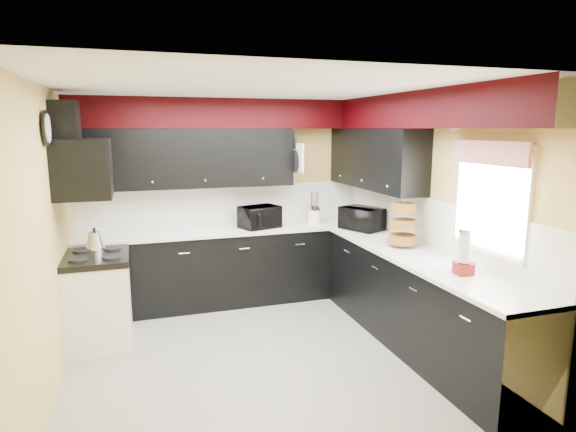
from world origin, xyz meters
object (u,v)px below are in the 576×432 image
object	(u,v)px
knife_block	(315,215)
kettle	(95,240)
toaster_oven	(260,217)
microwave	(362,219)
utensil_crock	(314,217)

from	to	relation	value
knife_block	kettle	bearing A→B (deg)	-160.75
kettle	toaster_oven	bearing A→B (deg)	12.64
kettle	microwave	bearing A→B (deg)	-1.38
toaster_oven	knife_block	bearing A→B (deg)	-15.06
microwave	knife_block	world-z (taller)	microwave
microwave	kettle	distance (m)	3.03
utensil_crock	knife_block	world-z (taller)	knife_block
toaster_oven	microwave	world-z (taller)	microwave
toaster_oven	kettle	world-z (taller)	toaster_oven
microwave	utensil_crock	xyz separation A→B (m)	(-0.42, 0.51, -0.04)
toaster_oven	knife_block	size ratio (longest dim) A/B	2.16
microwave	kettle	size ratio (longest dim) A/B	2.50
toaster_oven	microwave	xyz separation A→B (m)	(1.15, -0.49, 0.00)
utensil_crock	microwave	bearing A→B (deg)	-50.24
toaster_oven	utensil_crock	xyz separation A→B (m)	(0.72, 0.01, -0.04)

